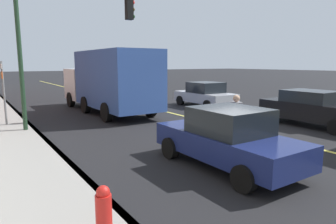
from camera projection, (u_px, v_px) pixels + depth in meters
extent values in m
plane|color=black|center=(235.00, 129.00, 12.26)|extent=(200.00, 200.00, 0.00)
cube|color=gray|center=(13.00, 164.00, 7.78)|extent=(80.00, 2.56, 0.15)
cube|color=slate|center=(61.00, 156.00, 8.44)|extent=(80.00, 0.16, 0.15)
cube|color=#D8CC4C|center=(235.00, 129.00, 12.26)|extent=(80.00, 0.16, 0.01)
cube|color=black|center=(313.00, 111.00, 12.70)|extent=(4.32, 1.71, 0.72)
cube|color=black|center=(310.00, 96.00, 12.75)|extent=(2.01, 1.57, 0.50)
cylinder|color=black|center=(336.00, 127.00, 11.13)|extent=(0.60, 0.22, 0.60)
cylinder|color=black|center=(294.00, 113.00, 14.38)|extent=(0.60, 0.22, 0.60)
cylinder|color=black|center=(272.00, 116.00, 13.47)|extent=(0.60, 0.22, 0.60)
cube|color=navy|center=(227.00, 144.00, 7.71)|extent=(4.13, 1.71, 0.61)
cube|color=black|center=(230.00, 121.00, 7.54)|extent=(1.74, 1.57, 0.64)
cylinder|color=black|center=(170.00, 148.00, 8.42)|extent=(0.60, 0.22, 0.60)
cylinder|color=black|center=(214.00, 140.00, 9.34)|extent=(0.60, 0.22, 0.60)
cylinder|color=black|center=(244.00, 179.00, 6.19)|extent=(0.60, 0.22, 0.60)
cylinder|color=black|center=(293.00, 164.00, 7.10)|extent=(0.60, 0.22, 0.60)
cube|color=#A8AAB2|center=(205.00, 97.00, 18.53)|extent=(4.01, 1.89, 0.57)
cube|color=black|center=(206.00, 87.00, 18.38)|extent=(1.84, 1.74, 0.64)
cylinder|color=black|center=(231.00, 103.00, 18.00)|extent=(0.60, 0.22, 0.60)
cylinder|color=black|center=(208.00, 105.00, 16.99)|extent=(0.60, 0.22, 0.60)
cylinder|color=black|center=(202.00, 99.00, 20.17)|extent=(0.60, 0.22, 0.60)
cylinder|color=black|center=(180.00, 100.00, 19.16)|extent=(0.60, 0.22, 0.60)
cube|color=silver|center=(89.00, 84.00, 18.82)|extent=(2.33, 2.43, 1.87)
cube|color=#2D4C93|center=(116.00, 79.00, 15.26)|extent=(5.84, 2.43, 2.84)
cylinder|color=black|center=(71.00, 100.00, 18.34)|extent=(0.90, 0.28, 0.90)
cylinder|color=black|center=(107.00, 97.00, 19.61)|extent=(0.90, 0.28, 0.90)
cylinder|color=black|center=(107.00, 112.00, 13.66)|extent=(0.90, 0.28, 0.90)
cylinder|color=black|center=(150.00, 108.00, 14.93)|extent=(0.90, 0.28, 0.90)
cylinder|color=black|center=(86.00, 105.00, 16.06)|extent=(0.90, 0.28, 0.90)
cylinder|color=black|center=(125.00, 102.00, 17.33)|extent=(0.90, 0.28, 0.90)
cylinder|color=brown|center=(237.00, 134.00, 9.65)|extent=(0.16, 0.16, 0.82)
cylinder|color=brown|center=(233.00, 132.00, 9.85)|extent=(0.16, 0.16, 0.82)
cube|color=gray|center=(236.00, 111.00, 9.63)|extent=(0.42, 0.28, 0.62)
sphere|color=tan|center=(236.00, 98.00, 9.57)|extent=(0.22, 0.22, 0.22)
cube|color=#592626|center=(240.00, 110.00, 9.70)|extent=(0.28, 0.20, 0.34)
cylinder|color=#1E3823|center=(20.00, 57.00, 11.00)|extent=(0.16, 0.16, 5.76)
cube|color=black|center=(129.00, 9.00, 13.12)|extent=(0.28, 0.30, 0.90)
sphere|color=red|center=(133.00, 2.00, 13.17)|extent=(0.18, 0.18, 0.18)
sphere|color=#392905|center=(133.00, 10.00, 13.22)|extent=(0.18, 0.18, 0.18)
sphere|color=black|center=(133.00, 17.00, 13.26)|extent=(0.18, 0.18, 0.18)
cylinder|color=slate|center=(4.00, 95.00, 12.20)|extent=(0.08, 0.08, 2.74)
cube|color=white|center=(1.00, 66.00, 12.00)|extent=(0.60, 0.02, 0.20)
cube|color=#DB5919|center=(2.00, 75.00, 12.05)|extent=(0.44, 0.02, 0.28)
cylinder|color=red|center=(104.00, 221.00, 4.35)|extent=(0.24, 0.24, 0.80)
sphere|color=red|center=(103.00, 192.00, 4.28)|extent=(0.20, 0.20, 0.20)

